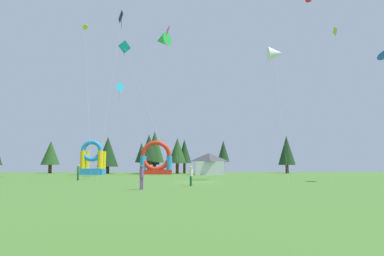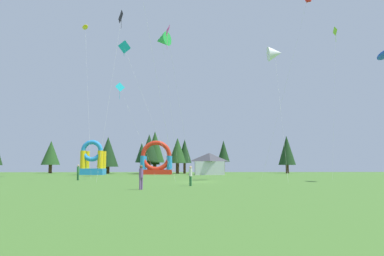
{
  "view_description": "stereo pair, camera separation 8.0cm",
  "coord_description": "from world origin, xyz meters",
  "px_view_note": "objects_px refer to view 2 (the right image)",
  "views": [
    {
      "loc": [
        -1.98,
        -39.28,
        1.75
      ],
      "look_at": [
        0.0,
        15.95,
        7.5
      ],
      "focal_mm": 33.9,
      "sensor_mm": 36.0,
      "label": 1
    },
    {
      "loc": [
        -1.9,
        -39.28,
        1.75
      ],
      "look_at": [
        0.0,
        15.95,
        7.5
      ],
      "focal_mm": 33.9,
      "sensor_mm": 36.0,
      "label": 2
    }
  ],
  "objects_px": {
    "inflatable_red_slide": "(156,163)",
    "festival_tent": "(209,164)",
    "kite_lime_diamond": "(336,33)",
    "kite_cyan_diamond": "(120,88)",
    "kite_yellow_parafoil": "(85,27)",
    "kite_white_delta": "(275,53)",
    "kite_green_delta": "(162,40)",
    "person_midfield": "(78,171)",
    "kite_black_diamond": "(122,18)",
    "kite_pink_diamond": "(167,31)",
    "inflatable_yellow_castle": "(93,162)",
    "person_far_side": "(141,175)",
    "kite_teal_diamond": "(124,48)",
    "person_near_camera": "(191,174)"
  },
  "relations": [
    {
      "from": "kite_teal_diamond",
      "to": "kite_black_diamond",
      "type": "xyz_separation_m",
      "value": [
        0.07,
        -2.52,
        3.04
      ]
    },
    {
      "from": "kite_cyan_diamond",
      "to": "kite_green_delta",
      "type": "distance_m",
      "value": 11.37
    },
    {
      "from": "kite_teal_diamond",
      "to": "person_far_side",
      "type": "bearing_deg",
      "value": -77.08
    },
    {
      "from": "kite_lime_diamond",
      "to": "person_midfield",
      "type": "relative_size",
      "value": 11.19
    },
    {
      "from": "kite_yellow_parafoil",
      "to": "kite_green_delta",
      "type": "relative_size",
      "value": 1.0
    },
    {
      "from": "inflatable_red_slide",
      "to": "person_midfield",
      "type": "bearing_deg",
      "value": -104.34
    },
    {
      "from": "kite_teal_diamond",
      "to": "inflatable_red_slide",
      "type": "relative_size",
      "value": 2.65
    },
    {
      "from": "person_far_side",
      "to": "inflatable_yellow_castle",
      "type": "xyz_separation_m",
      "value": [
        -13.87,
        43.74,
        1.4
      ]
    },
    {
      "from": "kite_cyan_diamond",
      "to": "inflatable_yellow_castle",
      "type": "height_order",
      "value": "kite_cyan_diamond"
    },
    {
      "from": "kite_lime_diamond",
      "to": "kite_cyan_diamond",
      "type": "distance_m",
      "value": 35.82
    },
    {
      "from": "kite_cyan_diamond",
      "to": "kite_lime_diamond",
      "type": "bearing_deg",
      "value": -23.88
    },
    {
      "from": "kite_green_delta",
      "to": "person_far_side",
      "type": "relative_size",
      "value": 13.29
    },
    {
      "from": "kite_white_delta",
      "to": "person_far_side",
      "type": "height_order",
      "value": "kite_white_delta"
    },
    {
      "from": "kite_teal_diamond",
      "to": "festival_tent",
      "type": "relative_size",
      "value": 3.26
    },
    {
      "from": "kite_black_diamond",
      "to": "inflatable_red_slide",
      "type": "bearing_deg",
      "value": 84.89
    },
    {
      "from": "person_midfield",
      "to": "inflatable_red_slide",
      "type": "distance_m",
      "value": 30.21
    },
    {
      "from": "kite_green_delta",
      "to": "festival_tent",
      "type": "xyz_separation_m",
      "value": [
        8.67,
        11.15,
        -20.41
      ]
    },
    {
      "from": "kite_pink_diamond",
      "to": "person_far_side",
      "type": "bearing_deg",
      "value": -93.4
    },
    {
      "from": "kite_cyan_diamond",
      "to": "festival_tent",
      "type": "relative_size",
      "value": 2.92
    },
    {
      "from": "kite_yellow_parafoil",
      "to": "person_far_side",
      "type": "distance_m",
      "value": 38.27
    },
    {
      "from": "kite_cyan_diamond",
      "to": "festival_tent",
      "type": "xyz_separation_m",
      "value": [
        16.23,
        6.75,
        -13.16
      ]
    },
    {
      "from": "kite_pink_diamond",
      "to": "festival_tent",
      "type": "distance_m",
      "value": 30.46
    },
    {
      "from": "kite_pink_diamond",
      "to": "kite_cyan_diamond",
      "type": "bearing_deg",
      "value": 116.77
    },
    {
      "from": "kite_white_delta",
      "to": "person_near_camera",
      "type": "distance_m",
      "value": 20.46
    },
    {
      "from": "kite_teal_diamond",
      "to": "kite_white_delta",
      "type": "bearing_deg",
      "value": -13.99
    },
    {
      "from": "festival_tent",
      "to": "kite_pink_diamond",
      "type": "bearing_deg",
      "value": -107.03
    },
    {
      "from": "kite_green_delta",
      "to": "kite_teal_diamond",
      "type": "bearing_deg",
      "value": -110.47
    },
    {
      "from": "kite_green_delta",
      "to": "person_far_side",
      "type": "bearing_deg",
      "value": -89.73
    },
    {
      "from": "inflatable_red_slide",
      "to": "festival_tent",
      "type": "bearing_deg",
      "value": -20.26
    },
    {
      "from": "kite_white_delta",
      "to": "kite_teal_diamond",
      "type": "distance_m",
      "value": 19.42
    },
    {
      "from": "kite_cyan_diamond",
      "to": "person_far_side",
      "type": "bearing_deg",
      "value": -77.89
    },
    {
      "from": "kite_teal_diamond",
      "to": "inflatable_red_slide",
      "type": "height_order",
      "value": "kite_teal_diamond"
    },
    {
      "from": "kite_teal_diamond",
      "to": "inflatable_yellow_castle",
      "type": "bearing_deg",
      "value": 111.28
    },
    {
      "from": "kite_cyan_diamond",
      "to": "kite_teal_diamond",
      "type": "distance_m",
      "value": 16.57
    },
    {
      "from": "person_far_side",
      "to": "festival_tent",
      "type": "relative_size",
      "value": 0.33
    },
    {
      "from": "inflatable_yellow_castle",
      "to": "inflatable_red_slide",
      "type": "relative_size",
      "value": 0.98
    },
    {
      "from": "kite_black_diamond",
      "to": "kite_white_delta",
      "type": "bearing_deg",
      "value": -6.56
    },
    {
      "from": "person_midfield",
      "to": "kite_pink_diamond",
      "type": "bearing_deg",
      "value": -143.91
    },
    {
      "from": "festival_tent",
      "to": "kite_teal_diamond",
      "type": "bearing_deg",
      "value": -119.68
    },
    {
      "from": "kite_teal_diamond",
      "to": "kite_yellow_parafoil",
      "type": "relative_size",
      "value": 0.75
    },
    {
      "from": "kite_green_delta",
      "to": "person_midfield",
      "type": "xyz_separation_m",
      "value": [
        -9.18,
        -14.26,
        -21.39
      ]
    },
    {
      "from": "person_far_side",
      "to": "inflatable_red_slide",
      "type": "distance_m",
      "value": 46.57
    },
    {
      "from": "inflatable_yellow_castle",
      "to": "festival_tent",
      "type": "distance_m",
      "value": 22.41
    },
    {
      "from": "kite_yellow_parafoil",
      "to": "kite_white_delta",
      "type": "bearing_deg",
      "value": -27.24
    },
    {
      "from": "kite_pink_diamond",
      "to": "person_midfield",
      "type": "distance_m",
      "value": 20.75
    },
    {
      "from": "kite_yellow_parafoil",
      "to": "inflatable_red_slide",
      "type": "relative_size",
      "value": 3.52
    },
    {
      "from": "kite_black_diamond",
      "to": "person_midfield",
      "type": "relative_size",
      "value": 11.16
    },
    {
      "from": "kite_black_diamond",
      "to": "inflatable_yellow_castle",
      "type": "relative_size",
      "value": 3.16
    },
    {
      "from": "kite_black_diamond",
      "to": "person_midfield",
      "type": "height_order",
      "value": "kite_black_diamond"
    },
    {
      "from": "kite_white_delta",
      "to": "kite_green_delta",
      "type": "relative_size",
      "value": 0.68
    }
  ]
}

